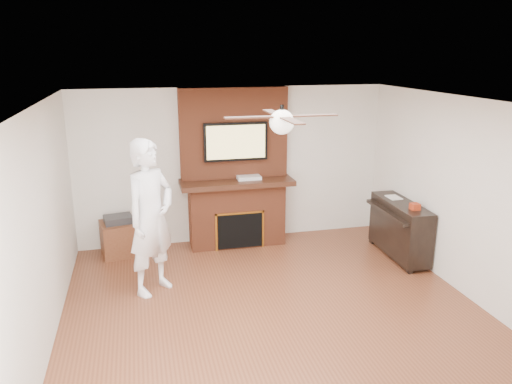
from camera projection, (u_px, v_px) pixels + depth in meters
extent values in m
cube|color=brown|center=(279.00, 327.00, 5.87)|extent=(5.36, 5.86, 0.18)
cube|color=white|center=(282.00, 96.00, 5.13)|extent=(5.36, 5.86, 0.18)
cube|color=silver|center=(232.00, 164.00, 8.15)|extent=(5.36, 0.18, 2.50)
cube|color=silver|center=(420.00, 376.00, 2.84)|extent=(5.36, 0.18, 2.50)
cube|color=silver|center=(28.00, 239.00, 4.92)|extent=(0.18, 5.86, 2.50)
cube|color=silver|center=(484.00, 203.00, 6.08)|extent=(0.18, 5.86, 2.50)
cube|color=brown|center=(237.00, 214.00, 8.04)|extent=(1.50, 0.50, 1.00)
cube|color=black|center=(237.00, 182.00, 7.87)|extent=(1.78, 0.64, 0.08)
cube|color=brown|center=(234.00, 133.00, 7.83)|extent=(1.70, 0.20, 1.42)
cube|color=black|center=(240.00, 231.00, 7.86)|extent=(0.70, 0.06, 0.55)
cube|color=#BF8C2D|center=(240.00, 213.00, 7.77)|extent=(0.78, 0.02, 0.03)
cube|color=#BF8C2D|center=(216.00, 233.00, 7.77)|extent=(0.03, 0.02, 0.61)
cube|color=#BF8C2D|center=(263.00, 229.00, 7.93)|extent=(0.03, 0.02, 0.61)
cube|color=black|center=(236.00, 142.00, 7.72)|extent=(1.00, 0.07, 0.60)
cube|color=tan|center=(236.00, 142.00, 7.69)|extent=(0.92, 0.01, 0.52)
cylinder|color=black|center=(282.00, 112.00, 5.18)|extent=(0.04, 0.04, 0.14)
sphere|color=white|center=(282.00, 122.00, 5.21)|extent=(0.26, 0.26, 0.26)
cube|color=black|center=(312.00, 115.00, 5.26)|extent=(0.55, 0.11, 0.01)
cube|color=black|center=(273.00, 113.00, 5.50)|extent=(0.11, 0.55, 0.01)
cube|color=black|center=(251.00, 117.00, 5.12)|extent=(0.55, 0.11, 0.01)
cube|color=black|center=(291.00, 121.00, 4.88)|extent=(0.11, 0.55, 0.01)
imported|color=white|center=(151.00, 218.00, 6.30)|extent=(0.88, 0.86, 2.01)
cube|color=#5A2D19|center=(120.00, 238.00, 7.68)|extent=(0.62, 0.62, 0.51)
cube|color=#29292B|center=(118.00, 219.00, 7.59)|extent=(0.46, 0.40, 0.10)
cube|color=black|center=(400.00, 228.00, 7.54)|extent=(0.42, 1.33, 0.81)
cube|color=black|center=(411.00, 250.00, 6.98)|extent=(0.06, 0.10, 0.71)
cube|color=black|center=(373.00, 223.00, 8.08)|extent=(0.06, 0.10, 0.71)
cube|color=black|center=(388.00, 212.00, 7.41)|extent=(0.18, 1.22, 0.05)
cube|color=silver|center=(394.00, 197.00, 7.66)|extent=(0.18, 0.25, 0.01)
cube|color=#A32E14|center=(415.00, 207.00, 7.08)|extent=(0.12, 0.12, 0.09)
cube|color=silver|center=(249.00, 178.00, 7.87)|extent=(0.37, 0.21, 0.05)
cylinder|color=#408A37|center=(243.00, 243.00, 8.07)|extent=(0.07, 0.07, 0.08)
cylinder|color=#FCE9C8|center=(247.00, 244.00, 8.00)|extent=(0.08, 0.08, 0.11)
cylinder|color=#384EAA|center=(252.00, 243.00, 8.06)|extent=(0.06, 0.06, 0.07)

